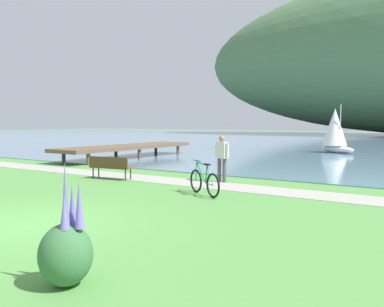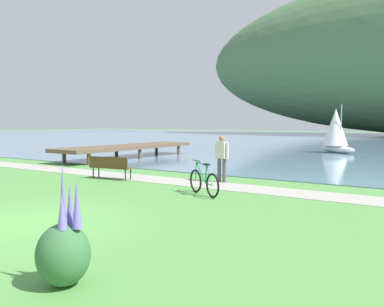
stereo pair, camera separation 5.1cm
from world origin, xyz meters
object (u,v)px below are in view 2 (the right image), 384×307
park_bench_near_camera (110,166)px  bicycle_leaning_near_bench (204,182)px  person_at_shoreline (222,156)px  sailboat_toward_hillside (336,130)px

park_bench_near_camera → bicycle_leaning_near_bench: size_ratio=1.17×
park_bench_near_camera → person_at_shoreline: 4.32m
person_at_shoreline → sailboat_toward_hillside: sailboat_toward_hillside is taller
park_bench_near_camera → sailboat_toward_hillside: (3.89, 18.35, 1.13)m
park_bench_near_camera → bicycle_leaning_near_bench: (4.76, -0.87, -0.12)m
person_at_shoreline → park_bench_near_camera: bearing=-156.9°
bicycle_leaning_near_bench → sailboat_toward_hillside: 19.28m
bicycle_leaning_near_bench → sailboat_toward_hillside: (-0.86, 19.22, 1.25)m
park_bench_near_camera → person_at_shoreline: size_ratio=1.08×
bicycle_leaning_near_bench → park_bench_near_camera: bearing=169.6°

